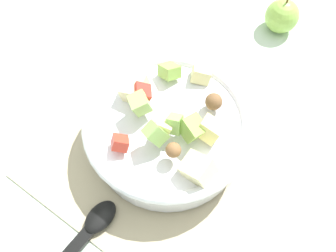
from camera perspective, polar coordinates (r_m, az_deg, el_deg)
The scene contains 5 objects.
ground_plane at distance 0.61m, azimuth 0.88°, elevation -2.60°, with size 2.40×2.40×0.00m, color silver.
placemat at distance 0.61m, azimuth 0.89°, elevation -2.47°, with size 0.41×0.37×0.01m, color tan.
salad_bowl at distance 0.57m, azimuth 0.04°, elevation -0.43°, with size 0.26×0.26×0.12m.
serving_spoon at distance 0.56m, azimuth -13.68°, elevation -17.12°, with size 0.22×0.04×0.01m.
whole_apple at distance 0.78m, azimuth 17.27°, elevation 15.98°, with size 0.07×0.07×0.08m.
Camera 1 is at (0.24, 0.16, 0.54)m, focal length 39.27 mm.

